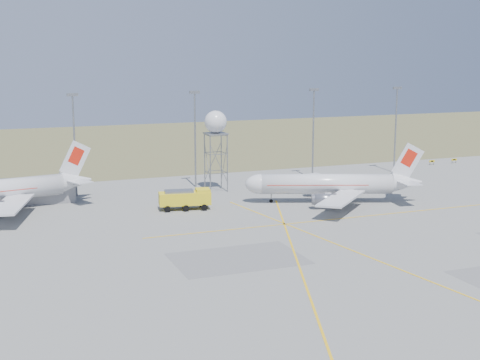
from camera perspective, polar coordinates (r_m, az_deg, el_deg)
name	(u,v)px	position (r m, az deg, el deg)	size (l,w,h in m)	color
ground	(424,274)	(90.19, 15.44, -7.75)	(400.00, 400.00, 0.00)	gray
grass_strip	(156,143)	(216.38, -7.19, 3.15)	(400.00, 120.00, 0.03)	brown
building_grey	(25,192)	(134.85, -17.87, -0.96)	(19.00, 10.00, 3.90)	gray
mast_a	(74,136)	(136.16, -13.96, 3.66)	(2.20, 0.50, 20.50)	gray
mast_b	(195,131)	(141.49, -3.86, 4.20)	(2.20, 0.50, 20.50)	gray
mast_c	(313,126)	(152.19, 6.28, 4.61)	(2.20, 0.50, 20.50)	gray
mast_d	(396,122)	(163.49, 13.16, 4.81)	(2.20, 0.50, 20.50)	gray
taxi_sign_near	(432,161)	(178.80, 16.06, 1.54)	(1.60, 0.17, 1.20)	black
taxi_sign_far	(454,160)	(183.10, 17.81, 1.65)	(1.60, 0.17, 1.20)	black
airliner_main	(330,184)	(128.50, 7.65, -0.37)	(32.95, 30.96, 11.57)	silver
radar_tower	(216,146)	(137.60, -2.08, 2.90)	(4.61, 4.61, 16.69)	gray
fire_truck	(186,200)	(122.42, -4.61, -1.69)	(9.77, 5.05, 3.75)	yellow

